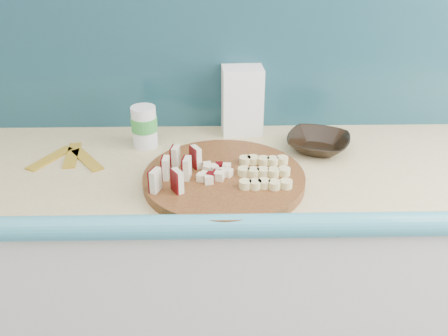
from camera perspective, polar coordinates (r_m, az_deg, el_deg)
name	(u,v)px	position (r m, az deg, el deg)	size (l,w,h in m)	color
kitchen_counter	(192,286)	(1.70, -3.73, -13.34)	(2.20, 0.63, 0.91)	silver
backsplash	(188,52)	(1.61, -4.15, 13.12)	(2.20, 0.02, 0.50)	teal
cutting_board	(224,179)	(1.33, 0.00, -1.26)	(0.43, 0.43, 0.03)	#3F1D0D
apple_wedges	(176,168)	(1.30, -5.52, -0.03)	(0.12, 0.17, 0.06)	beige
apple_chunks	(214,171)	(1.32, -1.18, -0.32)	(0.07, 0.07, 0.02)	beige
banana_slices	(264,172)	(1.33, 4.58, -0.44)	(0.14, 0.17, 0.02)	#D5C882
brown_bowl	(318,143)	(1.53, 10.71, 2.79)	(0.19, 0.19, 0.05)	black
flour_bag	(242,101)	(1.60, 2.09, 7.71)	(0.13, 0.09, 0.22)	white
canister	(144,126)	(1.53, -9.09, 4.76)	(0.08, 0.08, 0.13)	silver
banana_peel	(70,158)	(1.53, -17.21, 1.13)	(0.22, 0.19, 0.01)	gold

